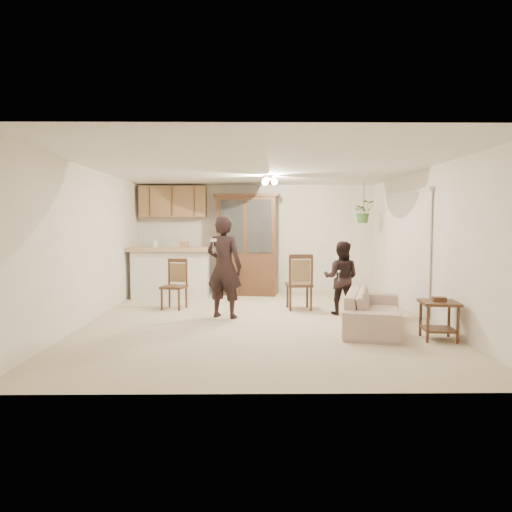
{
  "coord_description": "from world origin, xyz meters",
  "views": [
    {
      "loc": [
        -0.13,
        -7.41,
        1.59
      ],
      "look_at": [
        -0.04,
        0.4,
        1.04
      ],
      "focal_mm": 32.0,
      "sensor_mm": 36.0,
      "label": 1
    }
  ],
  "objects_px": {
    "chair_bar": "(174,295)",
    "chair_hutch_left": "(237,280)",
    "sofa": "(373,304)",
    "adult": "(224,265)",
    "china_hutch": "(247,245)",
    "child": "(341,276)",
    "side_table": "(439,320)",
    "chair_hutch_right": "(299,294)"
  },
  "relations": [
    {
      "from": "chair_bar",
      "to": "chair_hutch_left",
      "type": "distance_m",
      "value": 2.11
    },
    {
      "from": "sofa",
      "to": "adult",
      "type": "height_order",
      "value": "adult"
    },
    {
      "from": "china_hutch",
      "to": "chair_hutch_left",
      "type": "xyz_separation_m",
      "value": [
        -0.23,
        0.01,
        -0.78
      ]
    },
    {
      "from": "child",
      "to": "sofa",
      "type": "bearing_deg",
      "value": 123.99
    },
    {
      "from": "child",
      "to": "chair_hutch_left",
      "type": "height_order",
      "value": "child"
    },
    {
      "from": "child",
      "to": "side_table",
      "type": "xyz_separation_m",
      "value": [
        0.99,
        -1.78,
        -0.4
      ]
    },
    {
      "from": "chair_bar",
      "to": "child",
      "type": "bearing_deg",
      "value": 4.09
    },
    {
      "from": "adult",
      "to": "chair_hutch_left",
      "type": "xyz_separation_m",
      "value": [
        0.14,
        2.58,
        -0.57
      ]
    },
    {
      "from": "chair_bar",
      "to": "adult",
      "type": "bearing_deg",
      "value": -24.65
    },
    {
      "from": "china_hutch",
      "to": "chair_bar",
      "type": "distance_m",
      "value": 2.38
    },
    {
      "from": "sofa",
      "to": "china_hutch",
      "type": "bearing_deg",
      "value": 46.49
    },
    {
      "from": "side_table",
      "to": "chair_bar",
      "type": "height_order",
      "value": "chair_bar"
    },
    {
      "from": "chair_bar",
      "to": "chair_hutch_right",
      "type": "bearing_deg",
      "value": 12.91
    },
    {
      "from": "adult",
      "to": "chair_hutch_left",
      "type": "distance_m",
      "value": 2.64
    },
    {
      "from": "child",
      "to": "chair_hutch_left",
      "type": "relative_size",
      "value": 1.15
    },
    {
      "from": "china_hutch",
      "to": "chair_hutch_left",
      "type": "height_order",
      "value": "china_hutch"
    },
    {
      "from": "chair_bar",
      "to": "china_hutch",
      "type": "bearing_deg",
      "value": 66.75
    },
    {
      "from": "child",
      "to": "side_table",
      "type": "height_order",
      "value": "child"
    },
    {
      "from": "sofa",
      "to": "chair_bar",
      "type": "xyz_separation_m",
      "value": [
        -3.31,
        1.62,
        -0.1
      ]
    },
    {
      "from": "child",
      "to": "china_hutch",
      "type": "distance_m",
      "value": 2.88
    },
    {
      "from": "child",
      "to": "china_hutch",
      "type": "relative_size",
      "value": 0.6
    },
    {
      "from": "chair_hutch_left",
      "to": "china_hutch",
      "type": "bearing_deg",
      "value": 39.36
    },
    {
      "from": "side_table",
      "to": "adult",
      "type": "bearing_deg",
      "value": 153.24
    },
    {
      "from": "sofa",
      "to": "chair_hutch_left",
      "type": "relative_size",
      "value": 1.6
    },
    {
      "from": "chair_hutch_left",
      "to": "chair_bar",
      "type": "bearing_deg",
      "value": -79.53
    },
    {
      "from": "adult",
      "to": "chair_bar",
      "type": "xyz_separation_m",
      "value": [
        -0.99,
        0.8,
        -0.64
      ]
    },
    {
      "from": "chair_hutch_left",
      "to": "child",
      "type": "bearing_deg",
      "value": -7.9
    },
    {
      "from": "sofa",
      "to": "chair_hutch_right",
      "type": "bearing_deg",
      "value": 48.47
    },
    {
      "from": "adult",
      "to": "chair_hutch_left",
      "type": "bearing_deg",
      "value": -71.23
    },
    {
      "from": "child",
      "to": "chair_bar",
      "type": "relative_size",
      "value": 1.44
    },
    {
      "from": "sofa",
      "to": "chair_hutch_left",
      "type": "xyz_separation_m",
      "value": [
        -2.18,
        3.4,
        -0.03
      ]
    },
    {
      "from": "chair_hutch_right",
      "to": "sofa",
      "type": "bearing_deg",
      "value": 118.64
    },
    {
      "from": "side_table",
      "to": "chair_hutch_right",
      "type": "xyz_separation_m",
      "value": [
        -1.68,
        2.27,
        0.02
      ]
    },
    {
      "from": "adult",
      "to": "side_table",
      "type": "xyz_separation_m",
      "value": [
        3.03,
        -1.53,
        -0.62
      ]
    },
    {
      "from": "chair_hutch_left",
      "to": "chair_hutch_right",
      "type": "xyz_separation_m",
      "value": [
        1.21,
        -1.84,
        -0.04
      ]
    },
    {
      "from": "chair_hutch_right",
      "to": "side_table",
      "type": "bearing_deg",
      "value": 123.22
    },
    {
      "from": "sofa",
      "to": "adult",
      "type": "bearing_deg",
      "value": 87.11
    },
    {
      "from": "child",
      "to": "chair_hutch_left",
      "type": "distance_m",
      "value": 3.02
    },
    {
      "from": "child",
      "to": "chair_bar",
      "type": "bearing_deg",
      "value": 8.86
    },
    {
      "from": "chair_hutch_right",
      "to": "child",
      "type": "bearing_deg",
      "value": 141.3
    },
    {
      "from": "chair_bar",
      "to": "chair_hutch_right",
      "type": "height_order",
      "value": "chair_hutch_right"
    },
    {
      "from": "sofa",
      "to": "chair_hutch_right",
      "type": "relative_size",
      "value": 1.8
    }
  ]
}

